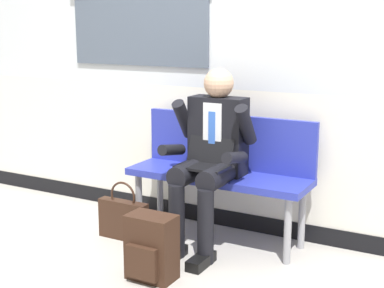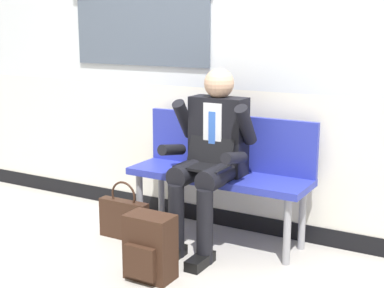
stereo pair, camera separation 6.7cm
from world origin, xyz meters
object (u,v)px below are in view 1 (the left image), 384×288
person_seated (210,154)px  backpack (151,248)px  bench_with_person (222,165)px  handbag (123,218)px

person_seated → backpack: bearing=-96.7°
bench_with_person → person_seated: person_seated is taller
bench_with_person → handbag: bench_with_person is taller
person_seated → handbag: size_ratio=2.86×
bench_with_person → person_seated: bearing=-90.0°
backpack → handbag: bearing=139.8°
person_seated → handbag: (-0.61, -0.19, -0.52)m
person_seated → backpack: size_ratio=3.04×
person_seated → handbag: person_seated is taller
bench_with_person → person_seated: (-0.00, -0.20, 0.13)m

